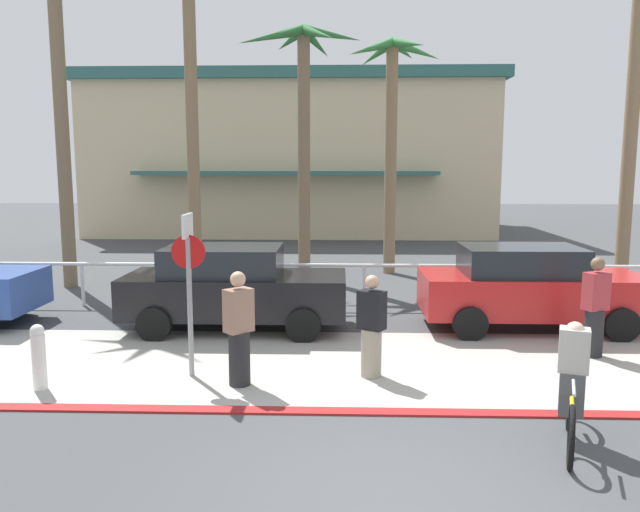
{
  "coord_description": "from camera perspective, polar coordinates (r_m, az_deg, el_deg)",
  "views": [
    {
      "loc": [
        -0.56,
        -5.74,
        3.26
      ],
      "look_at": [
        -0.94,
        6.0,
        1.57
      ],
      "focal_mm": 34.89,
      "sensor_mm": 36.0,
      "label": 1
    }
  ],
  "objects": [
    {
      "name": "car_black_1",
      "position": [
        12.6,
        -7.98,
        -2.84
      ],
      "size": [
        4.4,
        2.02,
        1.69
      ],
      "color": "black",
      "rests_on": "ground"
    },
    {
      "name": "palm_tree_4",
      "position": [
        19.25,
        6.58,
        13.65
      ],
      "size": [
        2.78,
        3.03,
        7.06
      ],
      "color": "#846B4C",
      "rests_on": "ground"
    },
    {
      "name": "palm_tree_2",
      "position": [
        19.04,
        -11.67,
        17.75
      ],
      "size": [
        3.04,
        3.15,
        8.97
      ],
      "color": "#846B4C",
      "rests_on": "ground"
    },
    {
      "name": "pedestrian_0",
      "position": [
        9.37,
        -7.45,
        -7.06
      ],
      "size": [
        0.47,
        0.47,
        1.75
      ],
      "color": "#232326",
      "rests_on": "ground"
    },
    {
      "name": "cyclist_yellow_1",
      "position": [
        8.04,
        22.11,
        -11.06
      ],
      "size": [
        0.65,
        1.74,
        1.5
      ],
      "color": "black",
      "rests_on": "ground"
    },
    {
      "name": "pedestrian_1",
      "position": [
        9.71,
        4.74,
        -6.87
      ],
      "size": [
        0.48,
        0.44,
        1.62
      ],
      "color": "gray",
      "rests_on": "ground"
    },
    {
      "name": "palm_tree_3",
      "position": [
        18.42,
        -1.56,
        14.56
      ],
      "size": [
        3.57,
        3.22,
        7.26
      ],
      "color": "#756047",
      "rests_on": "ground"
    },
    {
      "name": "ground_plane",
      "position": [
        16.09,
        3.84,
        -3.54
      ],
      "size": [
        80.0,
        80.0,
        0.0
      ],
      "primitive_type": "plane",
      "color": "#424447"
    },
    {
      "name": "palm_tree_5",
      "position": [
        18.88,
        27.15,
        18.41
      ],
      "size": [
        2.92,
        3.37,
        9.14
      ],
      "color": "#846B4C",
      "rests_on": "ground"
    },
    {
      "name": "stop_sign_bike_lane",
      "position": [
        9.71,
        -11.94,
        -1.4
      ],
      "size": [
        0.52,
        0.56,
        2.56
      ],
      "color": "gray",
      "rests_on": "ground"
    },
    {
      "name": "car_red_2",
      "position": [
        13.21,
        18.64,
        -2.69
      ],
      "size": [
        4.4,
        2.02,
        1.69
      ],
      "color": "red",
      "rests_on": "ground"
    },
    {
      "name": "pedestrian_2",
      "position": [
        11.67,
        23.9,
        -4.66
      ],
      "size": [
        0.47,
        0.42,
        1.75
      ],
      "color": "#232326",
      "rests_on": "ground"
    },
    {
      "name": "rail_fence",
      "position": [
        14.46,
        4.07,
        -1.51
      ],
      "size": [
        26.66,
        0.08,
        1.04
      ],
      "color": "white",
      "rests_on": "ground"
    },
    {
      "name": "bollard_0",
      "position": [
        10.07,
        -24.39,
        -8.41
      ],
      "size": [
        0.2,
        0.2,
        1.0
      ],
      "color": "white",
      "rests_on": "ground"
    },
    {
      "name": "building_backdrop",
      "position": [
        33.17,
        -2.31,
        9.12
      ],
      "size": [
        19.57,
        12.08,
        7.59
      ],
      "color": "beige",
      "rests_on": "ground"
    },
    {
      "name": "sidewalk_strip",
      "position": [
        10.48,
        4.92,
        -9.94
      ],
      "size": [
        44.0,
        4.0,
        0.02
      ],
      "primitive_type": "cube",
      "color": "#ADAAA0",
      "rests_on": "ground"
    },
    {
      "name": "curb_paint",
      "position": [
        8.6,
        5.64,
        -14.05
      ],
      "size": [
        44.0,
        0.24,
        0.03
      ],
      "primitive_type": "cube",
      "color": "maroon",
      "rests_on": "ground"
    },
    {
      "name": "palm_tree_1",
      "position": [
        18.55,
        -22.97,
        20.07
      ],
      "size": [
        3.08,
        3.4,
        9.98
      ],
      "color": "#756047",
      "rests_on": "ground"
    }
  ]
}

